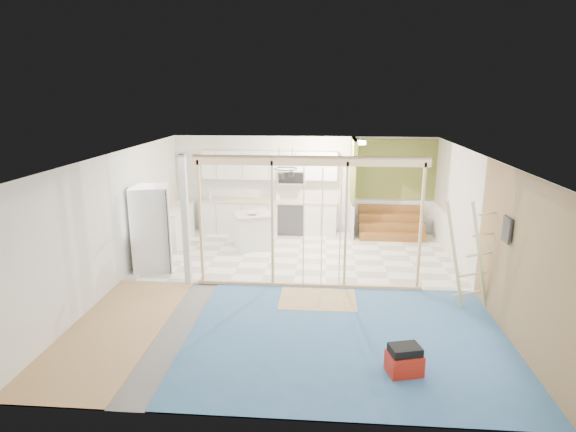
# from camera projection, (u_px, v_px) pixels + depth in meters

# --- Properties ---
(room) EXTENTS (7.01, 8.01, 2.61)m
(room) POSITION_uv_depth(u_px,v_px,m) (293.00, 223.00, 9.18)
(room) COLOR slate
(room) RESTS_ON ground
(floor_overlays) EXTENTS (7.00, 8.00, 0.03)m
(floor_overlays) POSITION_uv_depth(u_px,v_px,m) (297.00, 285.00, 9.55)
(floor_overlays) COLOR white
(floor_overlays) RESTS_ON room
(stud_frame) EXTENTS (4.66, 0.14, 2.60)m
(stud_frame) POSITION_uv_depth(u_px,v_px,m) (279.00, 207.00, 9.12)
(stud_frame) COLOR beige
(stud_frame) RESTS_ON room
(base_cabinets) EXTENTS (4.45, 2.24, 0.93)m
(base_cabinets) POSITION_uv_depth(u_px,v_px,m) (241.00, 219.00, 12.75)
(base_cabinets) COLOR white
(base_cabinets) RESTS_ON room
(upper_cabinets) EXTENTS (3.60, 0.41, 0.85)m
(upper_cabinets) POSITION_uv_depth(u_px,v_px,m) (272.00, 166.00, 12.79)
(upper_cabinets) COLOR white
(upper_cabinets) RESTS_ON room
(green_partition) EXTENTS (2.25, 1.51, 2.60)m
(green_partition) POSITION_uv_depth(u_px,v_px,m) (380.00, 201.00, 12.64)
(green_partition) COLOR olive
(green_partition) RESTS_ON room
(pot_rack) EXTENTS (0.52, 0.52, 0.72)m
(pot_rack) POSITION_uv_depth(u_px,v_px,m) (286.00, 171.00, 10.85)
(pot_rack) COLOR black
(pot_rack) RESTS_ON room
(sheathing_panel) EXTENTS (0.02, 4.00, 2.60)m
(sheathing_panel) POSITION_uv_depth(u_px,v_px,m) (523.00, 264.00, 6.98)
(sheathing_panel) COLOR #9D7755
(sheathing_panel) RESTS_ON room
(electrical_panel) EXTENTS (0.04, 0.30, 0.40)m
(electrical_panel) POSITION_uv_depth(u_px,v_px,m) (507.00, 230.00, 7.47)
(electrical_panel) COLOR #38383D
(electrical_panel) RESTS_ON room
(ceiling_light) EXTENTS (0.32, 0.32, 0.08)m
(ceiling_light) POSITION_uv_depth(u_px,v_px,m) (359.00, 143.00, 11.66)
(ceiling_light) COLOR #FFEABF
(ceiling_light) RESTS_ON room
(fridge) EXTENTS (0.99, 0.95, 1.82)m
(fridge) POSITION_uv_depth(u_px,v_px,m) (152.00, 228.00, 10.26)
(fridge) COLOR white
(fridge) RESTS_ON room
(island) EXTENTS (1.16, 1.16, 0.88)m
(island) POSITION_uv_depth(u_px,v_px,m) (253.00, 231.00, 11.79)
(island) COLOR white
(island) RESTS_ON room
(bowl) EXTENTS (0.26, 0.26, 0.06)m
(bowl) POSITION_uv_depth(u_px,v_px,m) (254.00, 213.00, 11.53)
(bowl) COLOR silver
(bowl) RESTS_ON island
(soap_bottle_a) EXTENTS (0.15, 0.15, 0.34)m
(soap_bottle_a) POSITION_uv_depth(u_px,v_px,m) (209.00, 193.00, 12.88)
(soap_bottle_a) COLOR silver
(soap_bottle_a) RESTS_ON base_cabinets
(soap_bottle_b) EXTENTS (0.09, 0.10, 0.21)m
(soap_bottle_b) POSITION_uv_depth(u_px,v_px,m) (278.00, 197.00, 12.78)
(soap_bottle_b) COLOR white
(soap_bottle_b) RESTS_ON base_cabinets
(toolbox) EXTENTS (0.52, 0.44, 0.43)m
(toolbox) POSITION_uv_depth(u_px,v_px,m) (404.00, 361.00, 6.50)
(toolbox) COLOR #B41F10
(toolbox) RESTS_ON room
(ladder) EXTENTS (1.03, 0.04, 1.92)m
(ladder) POSITION_uv_depth(u_px,v_px,m) (470.00, 255.00, 8.34)
(ladder) COLOR tan
(ladder) RESTS_ON room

